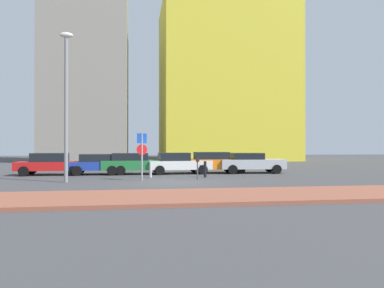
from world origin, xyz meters
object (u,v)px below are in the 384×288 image
at_px(parked_car_blue, 99,164).
at_px(parked_car_silver, 251,162).
at_px(street_lamp, 66,95).
at_px(traffic_bollard_mid, 151,170).
at_px(parking_meter, 197,165).
at_px(parked_car_orange, 216,162).
at_px(traffic_bollard_near, 205,169).
at_px(parked_car_green, 134,163).
at_px(parking_sign_post, 142,151).
at_px(parked_car_red, 51,164).
at_px(parked_car_white, 178,163).

xyz_separation_m(parked_car_blue, parked_car_silver, (10.57, -0.25, 0.03)).
xyz_separation_m(street_lamp, traffic_bollard_mid, (4.56, 2.22, -4.15)).
height_order(parked_car_silver, parking_meter, parked_car_silver).
bearing_deg(parked_car_silver, parked_car_orange, 170.63).
bearing_deg(parked_car_blue, street_lamp, -103.04).
height_order(street_lamp, traffic_bollard_near, street_lamp).
height_order(parked_car_blue, traffic_bollard_near, parked_car_blue).
relative_size(parked_car_green, traffic_bollard_mid, 4.73).
relative_size(parked_car_blue, parking_sign_post, 1.55).
xyz_separation_m(parked_car_green, parked_car_silver, (8.20, -0.24, -0.01)).
bearing_deg(parked_car_red, parked_car_silver, -1.50).
distance_m(parked_car_blue, traffic_bollard_mid, 4.48).
distance_m(parking_sign_post, parking_meter, 3.24).
bearing_deg(parking_sign_post, parked_car_green, 95.08).
height_order(parked_car_red, parked_car_blue, parked_car_red).
bearing_deg(street_lamp, traffic_bollard_mid, 26.01).
relative_size(parked_car_red, parked_car_white, 1.00).
xyz_separation_m(parked_car_red, parked_car_white, (8.47, -0.20, -0.00)).
xyz_separation_m(parked_car_blue, street_lamp, (-1.20, -5.18, 3.90)).
xyz_separation_m(parking_sign_post, traffic_bollard_near, (3.89, 1.60, -1.17)).
height_order(parked_car_white, traffic_bollard_near, parked_car_white).
distance_m(parked_car_blue, traffic_bollard_near, 7.44).
bearing_deg(traffic_bollard_near, street_lamp, -166.14).
height_order(parked_car_white, street_lamp, street_lamp).
xyz_separation_m(parked_car_white, traffic_bollard_mid, (-2.00, -2.86, -0.28)).
bearing_deg(street_lamp, parking_meter, 2.58).
bearing_deg(parked_car_green, traffic_bollard_mid, -71.52).
height_order(parked_car_red, parking_sign_post, parking_sign_post).
height_order(traffic_bollard_near, traffic_bollard_mid, traffic_bollard_near).
distance_m(parked_car_green, traffic_bollard_near, 5.39).
bearing_deg(parking_sign_post, parked_car_orange, 43.29).
bearing_deg(parking_sign_post, parked_car_white, 61.62).
bearing_deg(parking_sign_post, street_lamp, -175.01).
bearing_deg(parking_sign_post, parking_meter, -0.49).
bearing_deg(street_lamp, parking_sign_post, 4.99).
xyz_separation_m(parked_car_blue, parking_sign_post, (2.80, -4.83, 0.93)).
bearing_deg(parked_car_white, parked_car_orange, 5.26).
distance_m(parked_car_green, traffic_bollard_mid, 3.12).
distance_m(parked_car_green, parked_car_silver, 8.20).
distance_m(parked_car_white, parking_meter, 4.80).
distance_m(parked_car_red, parking_meter, 10.32).
bearing_deg(traffic_bollard_mid, parked_car_silver, 20.56).
xyz_separation_m(parked_car_blue, traffic_bollard_near, (6.69, -3.23, -0.23)).
distance_m(parked_car_blue, parked_car_green, 2.37).
bearing_deg(parked_car_red, parked_car_green, -1.26).
relative_size(parked_car_red, traffic_bollard_mid, 4.60).
distance_m(parked_car_orange, traffic_bollard_mid, 5.68).
bearing_deg(parked_car_blue, parked_car_green, -0.22).
bearing_deg(parked_car_white, parked_car_blue, 179.05).
distance_m(parked_car_white, parked_car_orange, 2.75).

